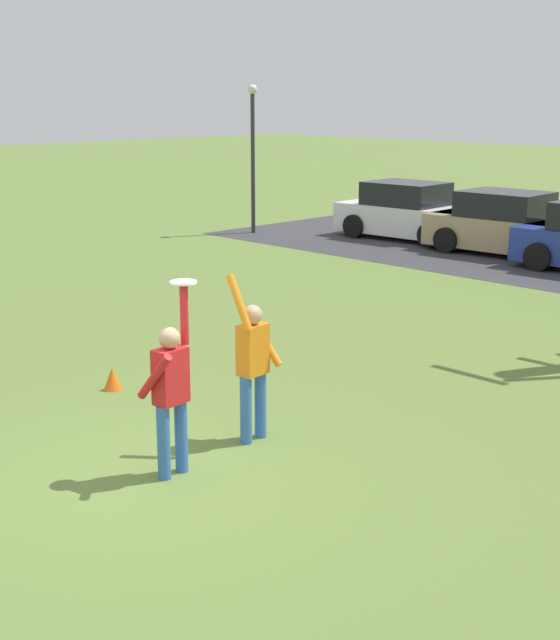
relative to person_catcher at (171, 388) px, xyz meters
name	(u,v)px	position (x,y,z in m)	size (l,w,h in m)	color
ground_plane	(156,476)	(-0.10, -0.17, -0.98)	(120.00, 120.00, 0.00)	olive
person_catcher	(171,388)	(0.00, 0.00, 0.00)	(0.49, 0.56, 2.08)	#3366B7
person_defender	(253,361)	(-0.13, 1.31, 0.00)	(0.49, 0.58, 2.04)	#3366B7
frisbee_disc	(183,282)	(-0.02, 0.22, 1.11)	(0.28, 0.28, 0.02)	white
parked_car_white	(409,213)	(-8.28, 14.90, -0.25)	(4.18, 2.20, 1.59)	white
parked_car_tan	(507,226)	(-4.96, 14.69, -0.25)	(4.18, 2.20, 1.59)	tan
lamppost_by_lot	(253,144)	(-12.18, 12.52, 1.60)	(0.28, 0.28, 4.26)	#2D2D33
field_cone_orange	(113,379)	(-2.89, 1.19, -0.82)	(0.26, 0.26, 0.32)	orange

